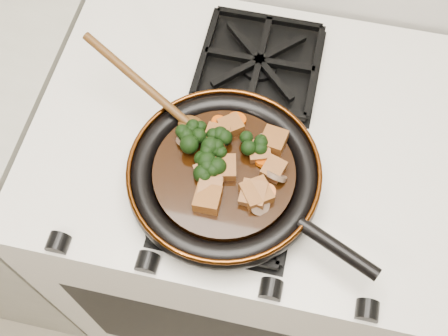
# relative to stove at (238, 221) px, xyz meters

# --- Properties ---
(stove) EXTENTS (0.76, 0.60, 0.90)m
(stove) POSITION_rel_stove_xyz_m (0.00, 0.00, 0.00)
(stove) COLOR silver
(stove) RESTS_ON ground
(burner_grate_front) EXTENTS (0.23, 0.23, 0.03)m
(burner_grate_front) POSITION_rel_stove_xyz_m (0.00, -0.14, 0.46)
(burner_grate_front) COLOR black
(burner_grate_front) RESTS_ON stove
(burner_grate_back) EXTENTS (0.23, 0.23, 0.03)m
(burner_grate_back) POSITION_rel_stove_xyz_m (0.00, 0.14, 0.46)
(burner_grate_back) COLOR black
(burner_grate_back) RESTS_ON stove
(skillet) EXTENTS (0.43, 0.32, 0.05)m
(skillet) POSITION_rel_stove_xyz_m (-0.01, -0.12, 0.49)
(skillet) COLOR black
(skillet) RESTS_ON burner_grate_front
(braising_sauce) EXTENTS (0.23, 0.23, 0.02)m
(braising_sauce) POSITION_rel_stove_xyz_m (-0.01, -0.12, 0.50)
(braising_sauce) COLOR black
(braising_sauce) RESTS_ON skillet
(tofu_cube_0) EXTENTS (0.06, 0.06, 0.03)m
(tofu_cube_0) POSITION_rel_stove_xyz_m (0.05, -0.15, 0.52)
(tofu_cube_0) COLOR brown
(tofu_cube_0) RESTS_ON braising_sauce
(tofu_cube_1) EXTENTS (0.04, 0.04, 0.02)m
(tofu_cube_1) POSITION_rel_stove_xyz_m (-0.03, -0.07, 0.52)
(tofu_cube_1) COLOR brown
(tofu_cube_1) RESTS_ON braising_sauce
(tofu_cube_2) EXTENTS (0.04, 0.05, 0.02)m
(tofu_cube_2) POSITION_rel_stove_xyz_m (0.04, -0.08, 0.52)
(tofu_cube_2) COLOR brown
(tofu_cube_2) RESTS_ON braising_sauce
(tofu_cube_3) EXTENTS (0.05, 0.06, 0.03)m
(tofu_cube_3) POSITION_rel_stove_xyz_m (-0.03, -0.13, 0.52)
(tofu_cube_3) COLOR brown
(tofu_cube_3) RESTS_ON braising_sauce
(tofu_cube_4) EXTENTS (0.05, 0.05, 0.02)m
(tofu_cube_4) POSITION_rel_stove_xyz_m (-0.02, -0.04, 0.52)
(tofu_cube_4) COLOR brown
(tofu_cube_4) RESTS_ON braising_sauce
(tofu_cube_5) EXTENTS (0.05, 0.05, 0.02)m
(tofu_cube_5) POSITION_rel_stove_xyz_m (-0.01, -0.12, 0.52)
(tofu_cube_5) COLOR brown
(tofu_cube_5) RESTS_ON braising_sauce
(tofu_cube_6) EXTENTS (0.04, 0.04, 0.03)m
(tofu_cube_6) POSITION_rel_stove_xyz_m (-0.02, -0.18, 0.52)
(tofu_cube_6) COLOR brown
(tofu_cube_6) RESTS_ON braising_sauce
(tofu_cube_7) EXTENTS (0.04, 0.05, 0.02)m
(tofu_cube_7) POSITION_rel_stove_xyz_m (0.07, -0.10, 0.52)
(tofu_cube_7) COLOR brown
(tofu_cube_7) RESTS_ON braising_sauce
(tofu_cube_8) EXTENTS (0.05, 0.05, 0.02)m
(tofu_cube_8) POSITION_rel_stove_xyz_m (-0.02, -0.13, 0.52)
(tofu_cube_8) COLOR brown
(tofu_cube_8) RESTS_ON braising_sauce
(tofu_cube_9) EXTENTS (0.05, 0.05, 0.03)m
(tofu_cube_9) POSITION_rel_stove_xyz_m (0.06, -0.05, 0.52)
(tofu_cube_9) COLOR brown
(tofu_cube_9) RESTS_ON braising_sauce
(tofu_cube_10) EXTENTS (0.04, 0.04, 0.03)m
(tofu_cube_10) POSITION_rel_stove_xyz_m (-0.02, -0.16, 0.52)
(tofu_cube_10) COLOR brown
(tofu_cube_10) RESTS_ON braising_sauce
(tofu_cube_11) EXTENTS (0.04, 0.04, 0.03)m
(tofu_cube_11) POSITION_rel_stove_xyz_m (0.04, -0.15, 0.52)
(tofu_cube_11) COLOR brown
(tofu_cube_11) RESTS_ON braising_sauce
(broccoli_floret_0) EXTENTS (0.07, 0.06, 0.06)m
(broccoli_floret_0) POSITION_rel_stove_xyz_m (-0.03, -0.07, 0.52)
(broccoli_floret_0) COLOR black
(broccoli_floret_0) RESTS_ON braising_sauce
(broccoli_floret_1) EXTENTS (0.08, 0.07, 0.07)m
(broccoli_floret_1) POSITION_rel_stove_xyz_m (-0.04, -0.12, 0.52)
(broccoli_floret_1) COLOR black
(broccoli_floret_1) RESTS_ON braising_sauce
(broccoli_floret_2) EXTENTS (0.07, 0.07, 0.05)m
(broccoli_floret_2) POSITION_rel_stove_xyz_m (-0.08, -0.07, 0.52)
(broccoli_floret_2) COLOR black
(broccoli_floret_2) RESTS_ON braising_sauce
(broccoli_floret_3) EXTENTS (0.07, 0.08, 0.06)m
(broccoli_floret_3) POSITION_rel_stove_xyz_m (-0.08, -0.09, 0.52)
(broccoli_floret_3) COLOR black
(broccoli_floret_3) RESTS_ON braising_sauce
(broccoli_floret_4) EXTENTS (0.09, 0.08, 0.07)m
(broccoli_floret_4) POSITION_rel_stove_xyz_m (-0.03, -0.09, 0.52)
(broccoli_floret_4) COLOR black
(broccoli_floret_4) RESTS_ON braising_sauce
(broccoli_floret_5) EXTENTS (0.07, 0.07, 0.05)m
(broccoli_floret_5) POSITION_rel_stove_xyz_m (0.03, -0.07, 0.52)
(broccoli_floret_5) COLOR black
(broccoli_floret_5) RESTS_ON braising_sauce
(broccoli_floret_6) EXTENTS (0.09, 0.09, 0.06)m
(broccoli_floret_6) POSITION_rel_stove_xyz_m (-0.03, -0.13, 0.52)
(broccoli_floret_6) COLOR black
(broccoli_floret_6) RESTS_ON braising_sauce
(carrot_coin_0) EXTENTS (0.03, 0.03, 0.02)m
(carrot_coin_0) POSITION_rel_stove_xyz_m (0.05, -0.09, 0.51)
(carrot_coin_0) COLOR #BF4405
(carrot_coin_0) RESTS_ON braising_sauce
(carrot_coin_1) EXTENTS (0.03, 0.03, 0.02)m
(carrot_coin_1) POSITION_rel_stove_xyz_m (-0.01, -0.02, 0.51)
(carrot_coin_1) COLOR #BF4405
(carrot_coin_1) RESTS_ON braising_sauce
(carrot_coin_2) EXTENTS (0.03, 0.03, 0.02)m
(carrot_coin_2) POSITION_rel_stove_xyz_m (-0.04, -0.04, 0.51)
(carrot_coin_2) COLOR #BF4405
(carrot_coin_2) RESTS_ON braising_sauce
(carrot_coin_3) EXTENTS (0.03, 0.03, 0.02)m
(carrot_coin_3) POSITION_rel_stove_xyz_m (0.06, -0.14, 0.51)
(carrot_coin_3) COLOR #BF4405
(carrot_coin_3) RESTS_ON braising_sauce
(mushroom_slice_0) EXTENTS (0.04, 0.04, 0.03)m
(mushroom_slice_0) POSITION_rel_stove_xyz_m (-0.08, -0.08, 0.52)
(mushroom_slice_0) COLOR brown
(mushroom_slice_0) RESTS_ON braising_sauce
(mushroom_slice_1) EXTENTS (0.04, 0.04, 0.03)m
(mushroom_slice_1) POSITION_rel_stove_xyz_m (0.06, -0.17, 0.52)
(mushroom_slice_1) COLOR brown
(mushroom_slice_1) RESTS_ON braising_sauce
(mushroom_slice_2) EXTENTS (0.04, 0.04, 0.02)m
(mushroom_slice_2) POSITION_rel_stove_xyz_m (0.04, -0.06, 0.52)
(mushroom_slice_2) COLOR brown
(mushroom_slice_2) RESTS_ON braising_sauce
(mushroom_slice_3) EXTENTS (0.04, 0.04, 0.02)m
(mushroom_slice_3) POSITION_rel_stove_xyz_m (-0.08, -0.08, 0.52)
(mushroom_slice_3) COLOR brown
(mushroom_slice_3) RESTS_ON braising_sauce
(mushroom_slice_4) EXTENTS (0.04, 0.04, 0.03)m
(mushroom_slice_4) POSITION_rel_stove_xyz_m (0.07, -0.11, 0.52)
(mushroom_slice_4) COLOR brown
(mushroom_slice_4) RESTS_ON braising_sauce
(wooden_spoon) EXTENTS (0.15, 0.09, 0.24)m
(wooden_spoon) POSITION_rel_stove_xyz_m (-0.14, -0.03, 0.53)
(wooden_spoon) COLOR #4C2C10
(wooden_spoon) RESTS_ON braising_sauce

